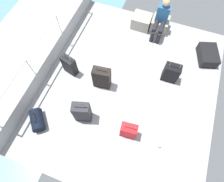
% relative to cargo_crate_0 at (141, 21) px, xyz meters
% --- Properties ---
extents(ground_plane, '(4.40, 5.20, 0.06)m').
position_rel_cargo_crate_0_xyz_m(ground_plane, '(0.30, -2.11, -0.22)').
color(ground_plane, '#939699').
extents(gunwale_port, '(0.06, 5.20, 0.45)m').
position_rel_cargo_crate_0_xyz_m(gunwale_port, '(-1.87, -2.11, 0.04)').
color(gunwale_port, '#939699').
rests_on(gunwale_port, ground_plane).
extents(railing_port, '(0.04, 4.20, 1.02)m').
position_rel_cargo_crate_0_xyz_m(railing_port, '(-1.87, -2.11, 0.59)').
color(railing_port, silver).
rests_on(railing_port, ground_plane).
extents(sea_wake, '(12.00, 12.00, 0.01)m').
position_rel_cargo_crate_0_xyz_m(sea_wake, '(-3.30, -2.11, -0.53)').
color(sea_wake, '#598C9E').
rests_on(sea_wake, ground_plane).
extents(cargo_crate_0, '(0.57, 0.48, 0.37)m').
position_rel_cargo_crate_0_xyz_m(cargo_crate_0, '(0.00, 0.00, 0.00)').
color(cargo_crate_0, gray).
rests_on(cargo_crate_0, ground_plane).
extents(cargo_crate_1, '(0.52, 0.48, 0.36)m').
position_rel_cargo_crate_0_xyz_m(cargo_crate_1, '(0.54, 0.09, -0.01)').
color(cargo_crate_1, '#9E9989').
rests_on(cargo_crate_1, ground_plane).
extents(passenger_seated, '(0.34, 0.66, 1.06)m').
position_rel_cargo_crate_0_xyz_m(passenger_seated, '(0.54, -0.08, 0.36)').
color(passenger_seated, '#26598C').
rests_on(passenger_seated, ground_plane).
extents(suitcase_0, '(0.37, 0.23, 0.70)m').
position_rel_cargo_crate_0_xyz_m(suitcase_0, '(0.66, -3.28, 0.08)').
color(suitcase_0, red).
rests_on(suitcase_0, ground_plane).
extents(suitcase_1, '(0.40, 0.25, 0.71)m').
position_rel_cargo_crate_0_xyz_m(suitcase_1, '(1.21, -1.52, 0.09)').
color(suitcase_1, black).
rests_on(suitcase_1, ground_plane).
extents(suitcase_2, '(0.45, 0.27, 0.80)m').
position_rel_cargo_crate_0_xyz_m(suitcase_2, '(-0.36, -2.29, 0.15)').
color(suitcase_2, black).
rests_on(suitcase_2, ground_plane).
extents(suitcase_3, '(0.40, 0.28, 0.80)m').
position_rel_cargo_crate_0_xyz_m(suitcase_3, '(-1.28, -2.21, 0.10)').
color(suitcase_3, black).
rests_on(suitcase_3, ground_plane).
extents(suitcase_4, '(0.64, 0.79, 0.28)m').
position_rel_cargo_crate_0_xyz_m(suitcase_4, '(2.05, -0.52, -0.05)').
color(suitcase_4, black).
rests_on(suitcase_4, ground_plane).
extents(suitcase_5, '(0.42, 0.32, 0.88)m').
position_rel_cargo_crate_0_xyz_m(suitcase_5, '(-0.44, -3.27, 0.17)').
color(suitcase_5, black).
rests_on(suitcase_5, ground_plane).
extents(duffel_bag, '(0.54, 0.56, 0.43)m').
position_rel_cargo_crate_0_xyz_m(duffel_bag, '(-1.39, -3.75, -0.04)').
color(duffel_bag, black).
rests_on(duffel_bag, ground_plane).
extents(paper_cup, '(0.08, 0.08, 0.10)m').
position_rel_cargo_crate_0_xyz_m(paper_cup, '(1.40, -3.31, -0.14)').
color(paper_cup, white).
rests_on(paper_cup, ground_plane).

